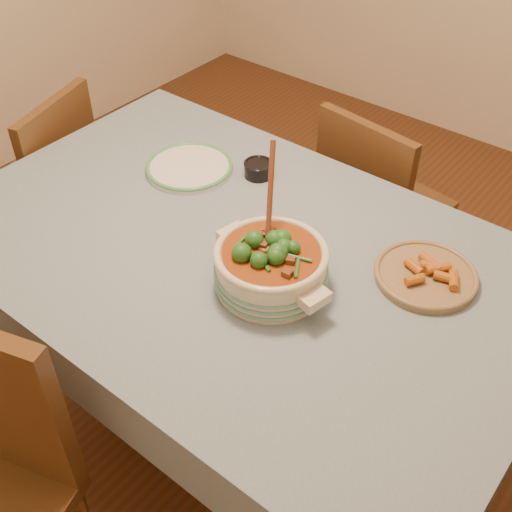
{
  "coord_description": "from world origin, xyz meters",
  "views": [
    {
      "loc": [
        0.87,
        -1.01,
        1.89
      ],
      "look_at": [
        0.13,
        -0.08,
        0.85
      ],
      "focal_mm": 45.0,
      "sensor_mm": 36.0,
      "label": 1
    }
  ],
  "objects_px": {
    "condiment_bowl": "(258,168)",
    "chair_left": "(47,185)",
    "white_plate": "(189,167)",
    "dining_table": "(238,273)",
    "stew_casserole": "(271,264)",
    "fried_plate": "(426,274)",
    "chair_far": "(375,202)"
  },
  "relations": [
    {
      "from": "condiment_bowl",
      "to": "chair_far",
      "type": "xyz_separation_m",
      "value": [
        0.19,
        0.46,
        -0.3
      ]
    },
    {
      "from": "stew_casserole",
      "to": "white_plate",
      "type": "xyz_separation_m",
      "value": [
        -0.52,
        0.26,
        -0.06
      ]
    },
    {
      "from": "condiment_bowl",
      "to": "chair_left",
      "type": "relative_size",
      "value": 0.13
    },
    {
      "from": "stew_casserole",
      "to": "chair_far",
      "type": "distance_m",
      "value": 0.91
    },
    {
      "from": "chair_left",
      "to": "chair_far",
      "type": "bearing_deg",
      "value": 107.1
    },
    {
      "from": "chair_left",
      "to": "stew_casserole",
      "type": "bearing_deg",
      "value": 66.85
    },
    {
      "from": "white_plate",
      "to": "chair_far",
      "type": "height_order",
      "value": "chair_far"
    },
    {
      "from": "fried_plate",
      "to": "chair_left",
      "type": "xyz_separation_m",
      "value": [
        -1.48,
        -0.13,
        -0.29
      ]
    },
    {
      "from": "stew_casserole",
      "to": "fried_plate",
      "type": "relative_size",
      "value": 1.22
    },
    {
      "from": "dining_table",
      "to": "chair_left",
      "type": "distance_m",
      "value": 1.04
    },
    {
      "from": "dining_table",
      "to": "white_plate",
      "type": "height_order",
      "value": "white_plate"
    },
    {
      "from": "chair_far",
      "to": "chair_left",
      "type": "xyz_separation_m",
      "value": [
        -1.04,
        -0.69,
        0.0
      ]
    },
    {
      "from": "condiment_bowl",
      "to": "fried_plate",
      "type": "xyz_separation_m",
      "value": [
        0.63,
        -0.1,
        -0.01
      ]
    },
    {
      "from": "dining_table",
      "to": "condiment_bowl",
      "type": "height_order",
      "value": "condiment_bowl"
    },
    {
      "from": "white_plate",
      "to": "chair_left",
      "type": "xyz_separation_m",
      "value": [
        -0.66,
        -0.12,
        -0.29
      ]
    },
    {
      "from": "condiment_bowl",
      "to": "stew_casserole",
      "type": "bearing_deg",
      "value": -48.0
    },
    {
      "from": "white_plate",
      "to": "condiment_bowl",
      "type": "distance_m",
      "value": 0.22
    },
    {
      "from": "stew_casserole",
      "to": "fried_plate",
      "type": "distance_m",
      "value": 0.4
    },
    {
      "from": "white_plate",
      "to": "chair_left",
      "type": "distance_m",
      "value": 0.73
    },
    {
      "from": "chair_left",
      "to": "condiment_bowl",
      "type": "bearing_deg",
      "value": 88.98
    },
    {
      "from": "fried_plate",
      "to": "dining_table",
      "type": "bearing_deg",
      "value": -155.5
    },
    {
      "from": "fried_plate",
      "to": "chair_far",
      "type": "distance_m",
      "value": 0.77
    },
    {
      "from": "fried_plate",
      "to": "chair_far",
      "type": "xyz_separation_m",
      "value": [
        -0.44,
        0.56,
        -0.3
      ]
    },
    {
      "from": "dining_table",
      "to": "chair_far",
      "type": "bearing_deg",
      "value": 88.71
    },
    {
      "from": "dining_table",
      "to": "condiment_bowl",
      "type": "distance_m",
      "value": 0.38
    },
    {
      "from": "dining_table",
      "to": "white_plate",
      "type": "distance_m",
      "value": 0.43
    },
    {
      "from": "condiment_bowl",
      "to": "chair_left",
      "type": "height_order",
      "value": "chair_left"
    },
    {
      "from": "white_plate",
      "to": "chair_left",
      "type": "relative_size",
      "value": 0.38
    },
    {
      "from": "dining_table",
      "to": "stew_casserole",
      "type": "height_order",
      "value": "stew_casserole"
    },
    {
      "from": "stew_casserole",
      "to": "fried_plate",
      "type": "xyz_separation_m",
      "value": [
        0.3,
        0.27,
        -0.05
      ]
    },
    {
      "from": "stew_casserole",
      "to": "condiment_bowl",
      "type": "xyz_separation_m",
      "value": [
        -0.33,
        0.37,
        -0.04
      ]
    },
    {
      "from": "stew_casserole",
      "to": "fried_plate",
      "type": "height_order",
      "value": "stew_casserole"
    }
  ]
}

